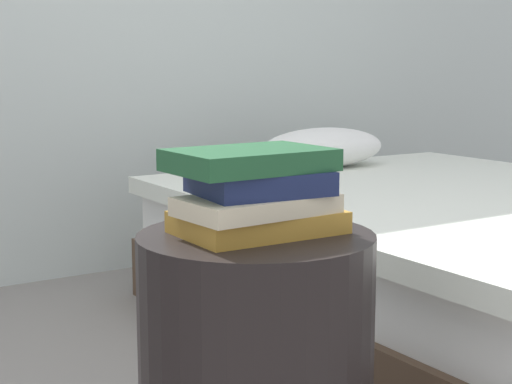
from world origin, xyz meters
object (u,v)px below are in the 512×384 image
Objects in this scene: book_navy at (260,182)px; book_forest at (250,160)px; book_ochre at (258,222)px; bed at (468,263)px; book_cream at (257,205)px.

book_forest is (-0.02, 0.00, 0.04)m from book_navy.
book_ochre is at bearing -4.19° from book_forest.
book_ochre is 0.11m from book_forest.
book_cream reaches higher than bed.
book_navy is (-1.19, -0.58, 0.44)m from bed.
book_navy is at bearing 41.96° from book_cream.
bed is at bearing 24.76° from book_forest.
book_navy is (0.00, -0.00, 0.07)m from book_ochre.
book_forest reaches higher than book_cream.
bed is 7.40× the size of book_forest.
book_cream is at bearing -153.16° from bed.
book_ochre is 1.04× the size of book_cream.
book_cream is 0.08m from book_forest.
book_ochre is (-1.19, -0.58, 0.36)m from bed.
bed is 1.42m from book_forest.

